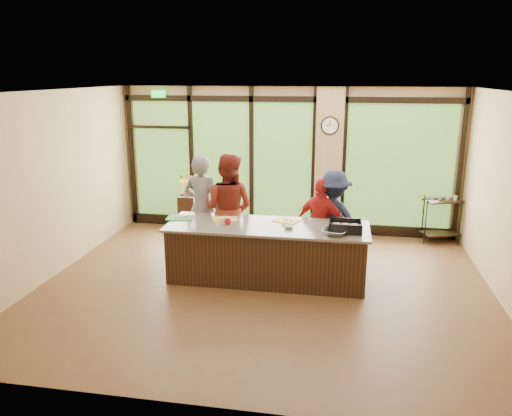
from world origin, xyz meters
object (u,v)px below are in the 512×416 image
at_px(island_base, 267,254).
at_px(roasting_pan, 345,228).
at_px(cook_left, 202,207).
at_px(cook_right, 333,219).
at_px(flower_stand, 188,212).
at_px(bar_cart, 442,214).

xyz_separation_m(island_base, roasting_pan, (1.22, -0.10, 0.52)).
bearing_deg(roasting_pan, island_base, 175.71).
relative_size(island_base, cook_left, 1.64).
bearing_deg(cook_right, flower_stand, -9.83).
bearing_deg(bar_cart, roasting_pan, -147.45).
height_order(cook_left, cook_right, cook_left).
bearing_deg(cook_left, cook_right, -169.10).
distance_m(roasting_pan, bar_cart, 3.19).
xyz_separation_m(cook_left, roasting_pan, (2.52, -0.89, 0.02)).
height_order(cook_right, roasting_pan, cook_right).
bearing_deg(flower_stand, roasting_pan, -37.13).
bearing_deg(bar_cart, cook_left, 179.65).
xyz_separation_m(island_base, flower_stand, (-2.10, 2.45, -0.08)).
distance_m(cook_right, bar_cart, 2.67).
bearing_deg(cook_left, bar_cart, -148.85).
distance_m(island_base, bar_cart, 3.95).
bearing_deg(island_base, roasting_pan, -4.72).
height_order(island_base, roasting_pan, roasting_pan).
bearing_deg(roasting_pan, cook_right, 103.32).
xyz_separation_m(cook_right, roasting_pan, (0.21, -0.91, 0.12)).
bearing_deg(island_base, cook_right, 38.52).
height_order(cook_right, bar_cart, cook_right).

